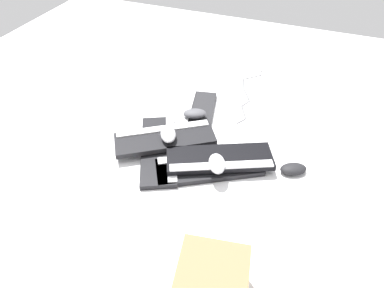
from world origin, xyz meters
TOP-DOWN VIEW (x-y plane):
  - ground_plane at (0.00, 0.00)m, footprint 3.20×3.20m
  - keyboard_0 at (0.28, 0.00)m, footprint 0.46×0.24m
  - keyboard_1 at (0.01, 0.08)m, footprint 0.46×0.32m
  - keyboard_2 at (-0.01, -0.16)m, footprint 0.35×0.46m
  - keyboard_3 at (0.06, 0.07)m, footprint 0.37×0.45m
  - keyboard_4 at (0.02, -0.20)m, footprint 0.32×0.46m
  - mouse_0 at (0.05, 0.05)m, footprint 0.13×0.11m
  - mouse_1 at (-0.05, -0.21)m, footprint 0.13×0.11m
  - mouse_2 at (0.09, -0.50)m, footprint 0.11×0.13m
  - mouse_3 at (0.27, 0.01)m, footprint 0.10×0.13m
  - cable_0 at (0.60, -0.18)m, footprint 0.55×0.11m

SIDE VIEW (x-z plane):
  - ground_plane at x=0.00m, z-range 0.00..0.00m
  - cable_0 at x=0.60m, z-range 0.00..0.01m
  - keyboard_0 at x=0.28m, z-range 0.00..0.03m
  - keyboard_1 at x=0.01m, z-range 0.00..0.03m
  - keyboard_2 at x=-0.01m, z-range 0.00..0.03m
  - mouse_2 at x=0.09m, z-range 0.00..0.04m
  - keyboard_3 at x=0.06m, z-range 0.03..0.06m
  - keyboard_4 at x=0.02m, z-range 0.03..0.06m
  - mouse_3 at x=0.27m, z-range 0.03..0.07m
  - mouse_0 at x=0.05m, z-range 0.06..0.10m
  - mouse_1 at x=-0.05m, z-range 0.06..0.10m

